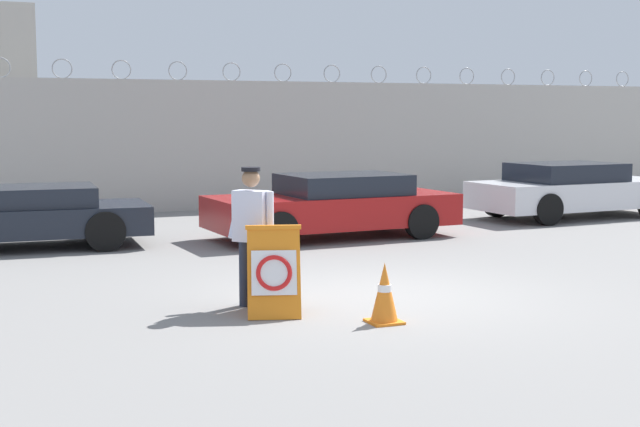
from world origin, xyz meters
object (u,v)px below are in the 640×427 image
(parked_car_rear_sedan, at_px, (334,205))
(traffic_cone_near, at_px, (384,293))
(barricade_sign, at_px, (274,270))
(parked_car_far_side, at_px, (572,190))
(parked_car_front_coupe, at_px, (23,216))
(security_guard, at_px, (251,230))

(parked_car_rear_sedan, bearing_deg, traffic_cone_near, 68.48)
(barricade_sign, relative_size, parked_car_far_side, 0.22)
(traffic_cone_near, height_order, parked_car_far_side, parked_car_far_side)
(parked_car_front_coupe, relative_size, parked_car_rear_sedan, 0.94)
(barricade_sign, distance_m, traffic_cone_near, 1.37)
(barricade_sign, distance_m, security_guard, 0.67)
(parked_car_front_coupe, xyz_separation_m, parked_car_far_side, (11.96, 0.11, 0.07))
(parked_car_far_side, bearing_deg, barricade_sign, -148.13)
(traffic_cone_near, bearing_deg, security_guard, 128.50)
(parked_car_far_side, bearing_deg, parked_car_rear_sedan, -174.45)
(security_guard, bearing_deg, parked_car_rear_sedan, -76.10)
(parked_car_front_coupe, height_order, parked_car_far_side, parked_car_far_side)
(barricade_sign, bearing_deg, parked_car_far_side, 52.61)
(parked_car_front_coupe, bearing_deg, parked_car_rear_sedan, 174.31)
(security_guard, relative_size, parked_car_far_side, 0.35)
(barricade_sign, height_order, parked_car_far_side, parked_car_far_side)
(parked_car_front_coupe, relative_size, parked_car_far_side, 0.92)
(security_guard, distance_m, parked_car_front_coupe, 6.52)
(barricade_sign, xyz_separation_m, parked_car_front_coupe, (-2.35, 6.62, 0.05))
(traffic_cone_near, relative_size, parked_car_far_side, 0.14)
(parked_car_far_side, bearing_deg, parked_car_front_coupe, 177.39)
(parked_car_rear_sedan, relative_size, parked_car_far_side, 0.98)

